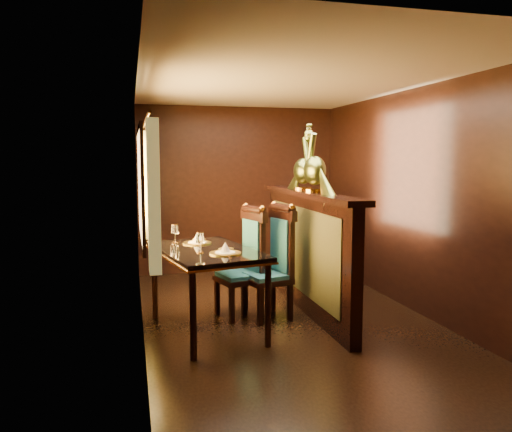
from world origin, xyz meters
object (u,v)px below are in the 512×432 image
(dining_table, at_px, (206,256))
(chair_left, at_px, (248,258))
(peacock_right, at_px, (303,160))
(chair_right, at_px, (276,258))
(peacock_left, at_px, (315,158))

(dining_table, relative_size, chair_left, 1.27)
(chair_left, distance_m, peacock_right, 1.28)
(chair_right, bearing_deg, dining_table, -174.98)
(chair_right, relative_size, peacock_right, 1.79)
(peacock_right, bearing_deg, chair_right, -144.01)
(peacock_left, height_order, peacock_right, peacock_left)
(chair_left, xyz_separation_m, chair_right, (0.28, -0.14, 0.01))
(peacock_right, bearing_deg, chair_left, -167.74)
(chair_right, bearing_deg, chair_left, 138.83)
(peacock_left, bearing_deg, chair_left, 162.66)
(chair_right, xyz_separation_m, peacock_left, (0.40, -0.07, 1.08))
(dining_table, bearing_deg, peacock_right, 13.40)
(chair_left, relative_size, peacock_right, 1.75)
(peacock_left, bearing_deg, peacock_right, 90.00)
(chair_right, height_order, peacock_right, peacock_right)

